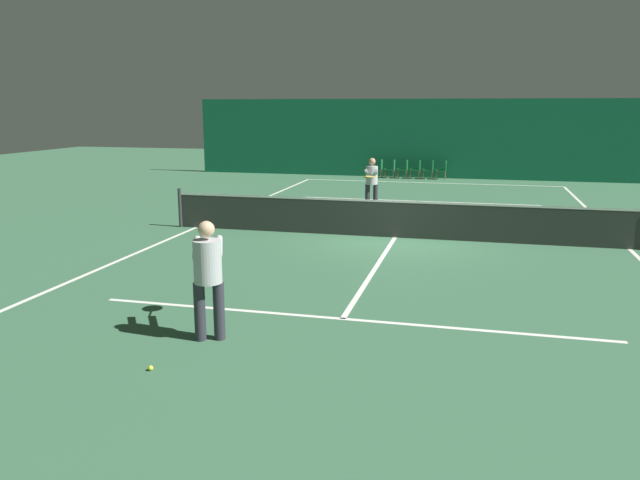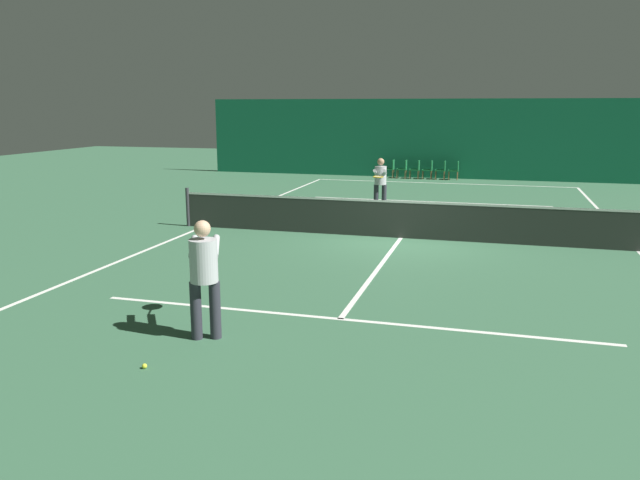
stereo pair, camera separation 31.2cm
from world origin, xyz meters
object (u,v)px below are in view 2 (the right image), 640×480
courtside_chair_4 (442,169)px  courtside_chair_5 (455,169)px  courtside_chair_0 (391,167)px  courtside_chair_1 (403,168)px  tennis_net (401,218)px  tennis_ball (144,366)px  player_far (380,180)px  player_near (204,270)px  courtside_chair_3 (429,168)px  courtside_chair_2 (416,168)px

courtside_chair_4 → courtside_chair_5: 0.59m
courtside_chair_0 → courtside_chair_1: bearing=90.0°
tennis_net → tennis_ball: tennis_net is taller
tennis_net → courtside_chair_5: tennis_net is taller
courtside_chair_5 → player_far: bearing=-11.0°
tennis_net → courtside_chair_4: (-0.14, 13.37, -0.03)m
tennis_net → player_near: 7.88m
courtside_chair_4 → courtside_chair_5: size_ratio=1.00×
courtside_chair_1 → courtside_chair_5: (2.35, 0.00, 0.00)m
courtside_chair_1 → courtside_chair_4: same height
tennis_net → courtside_chair_5: bearing=88.1°
player_near → courtside_chair_3: (0.95, 21.05, -0.52)m
tennis_net → courtside_chair_4: tennis_net is taller
courtside_chair_3 → courtside_chair_5: (1.17, 0.00, 0.00)m
courtside_chair_2 → tennis_ball: bearing=-1.6°
courtside_chair_1 → courtside_chair_3: 1.17m
courtside_chair_0 → courtside_chair_1: same height
courtside_chair_0 → tennis_ball: size_ratio=12.73×
courtside_chair_1 → courtside_chair_0: bearing=-90.0°
player_near → courtside_chair_0: 21.08m
player_far → player_near: bearing=-7.7°
player_near → player_far: 11.94m
tennis_ball → tennis_net: bearing=77.6°
player_far → courtside_chair_4: player_far is taller
player_near → courtside_chair_4: player_near is taller
tennis_net → courtside_chair_4: 13.37m
courtside_chair_5 → courtside_chair_0: bearing=-90.0°
player_near → courtside_chair_2: (0.36, 21.05, -0.52)m
tennis_net → courtside_chair_0: 13.60m
tennis_net → courtside_chair_1: bearing=98.1°
courtside_chair_1 → courtside_chair_2: 0.59m
courtside_chair_2 → courtside_chair_3: (0.59, 0.00, 0.00)m
player_near → courtside_chair_1: (-0.23, 21.05, -0.52)m
courtside_chair_4 → tennis_ball: (-1.81, -22.28, -0.45)m
courtside_chair_4 → player_far: bearing=-7.4°
player_far → courtside_chair_0: player_far is taller
courtside_chair_0 → courtside_chair_4: same height
courtside_chair_4 → tennis_ball: bearing=-4.7°
courtside_chair_0 → tennis_net: bearing=10.5°
courtside_chair_5 → courtside_chair_3: bearing=-90.0°
player_near → courtside_chair_1: bearing=-21.5°
player_far → courtside_chair_2: size_ratio=1.97×
player_near → courtside_chair_2: player_near is taller
tennis_ball → courtside_chair_3: bearing=86.8°
player_far → courtside_chair_2: 9.13m
player_near → courtside_chair_1: size_ratio=2.06×
courtside_chair_5 → tennis_ball: size_ratio=12.73×
tennis_net → courtside_chair_3: (-0.72, 13.37, -0.03)m
courtside_chair_1 → tennis_ball: bearing=-0.1°
tennis_ball → courtside_chair_2: bearing=88.4°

